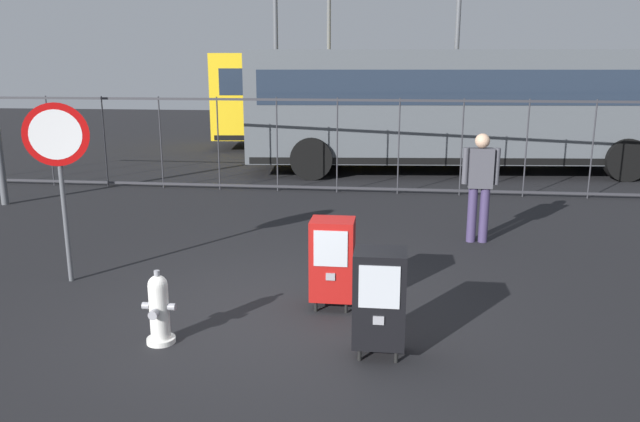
{
  "coord_description": "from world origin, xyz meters",
  "views": [
    {
      "loc": [
        1.19,
        -6.11,
        2.66
      ],
      "look_at": [
        0.3,
        1.2,
        0.9
      ],
      "focal_mm": 34.39,
      "sensor_mm": 36.0,
      "label": 1
    }
  ],
  "objects_px": {
    "street_light_far_left": "(275,22)",
    "street_light_far_right": "(459,8)",
    "newspaper_box_secondary": "(379,298)",
    "street_light_near_left": "(329,31)",
    "pedestrian": "(480,181)",
    "bus_far": "(377,95)",
    "bus_near": "(460,104)",
    "newspaper_box_primary": "(332,259)",
    "fire_hydrant": "(159,309)",
    "stop_sign": "(58,155)"
  },
  "relations": [
    {
      "from": "newspaper_box_secondary",
      "to": "fire_hydrant",
      "type": "bearing_deg",
      "value": 179.94
    },
    {
      "from": "fire_hydrant",
      "to": "newspaper_box_primary",
      "type": "height_order",
      "value": "newspaper_box_primary"
    },
    {
      "from": "newspaper_box_secondary",
      "to": "street_light_near_left",
      "type": "bearing_deg",
      "value": 97.79
    },
    {
      "from": "newspaper_box_primary",
      "to": "bus_far",
      "type": "height_order",
      "value": "bus_far"
    },
    {
      "from": "newspaper_box_primary",
      "to": "newspaper_box_secondary",
      "type": "bearing_deg",
      "value": -63.58
    },
    {
      "from": "pedestrian",
      "to": "street_light_far_left",
      "type": "distance_m",
      "value": 10.76
    },
    {
      "from": "pedestrian",
      "to": "bus_near",
      "type": "height_order",
      "value": "bus_near"
    },
    {
      "from": "newspaper_box_primary",
      "to": "fire_hydrant",
      "type": "bearing_deg",
      "value": -145.2
    },
    {
      "from": "newspaper_box_secondary",
      "to": "street_light_far_right",
      "type": "relative_size",
      "value": 0.14
    },
    {
      "from": "newspaper_box_secondary",
      "to": "pedestrian",
      "type": "xyz_separation_m",
      "value": [
        1.4,
        3.99,
        0.38
      ]
    },
    {
      "from": "street_light_near_left",
      "to": "street_light_far_right",
      "type": "distance_m",
      "value": 5.03
    },
    {
      "from": "bus_far",
      "to": "street_light_near_left",
      "type": "height_order",
      "value": "street_light_near_left"
    },
    {
      "from": "bus_far",
      "to": "newspaper_box_primary",
      "type": "bearing_deg",
      "value": -96.94
    },
    {
      "from": "newspaper_box_secondary",
      "to": "pedestrian",
      "type": "distance_m",
      "value": 4.24
    },
    {
      "from": "stop_sign",
      "to": "bus_near",
      "type": "bearing_deg",
      "value": 57.75
    },
    {
      "from": "bus_far",
      "to": "street_light_far_right",
      "type": "height_order",
      "value": "street_light_far_right"
    },
    {
      "from": "newspaper_box_secondary",
      "to": "bus_near",
      "type": "distance_m",
      "value": 10.66
    },
    {
      "from": "fire_hydrant",
      "to": "newspaper_box_secondary",
      "type": "distance_m",
      "value": 2.14
    },
    {
      "from": "pedestrian",
      "to": "street_light_near_left",
      "type": "height_order",
      "value": "street_light_near_left"
    },
    {
      "from": "pedestrian",
      "to": "street_light_far_right",
      "type": "xyz_separation_m",
      "value": [
        0.4,
        9.19,
        3.28
      ]
    },
    {
      "from": "street_light_far_right",
      "to": "newspaper_box_secondary",
      "type": "bearing_deg",
      "value": -97.8
    },
    {
      "from": "bus_near",
      "to": "street_light_far_right",
      "type": "xyz_separation_m",
      "value": [
        0.1,
        2.71,
        2.52
      ]
    },
    {
      "from": "newspaper_box_secondary",
      "to": "bus_near",
      "type": "bearing_deg",
      "value": 80.75
    },
    {
      "from": "stop_sign",
      "to": "street_light_far_right",
      "type": "bearing_deg",
      "value": 63.79
    },
    {
      "from": "fire_hydrant",
      "to": "street_light_near_left",
      "type": "xyz_separation_m",
      "value": [
        -0.08,
        16.17,
        3.41
      ]
    },
    {
      "from": "newspaper_box_secondary",
      "to": "bus_far",
      "type": "relative_size",
      "value": 0.1
    },
    {
      "from": "newspaper_box_secondary",
      "to": "street_light_far_left",
      "type": "distance_m",
      "value": 13.97
    },
    {
      "from": "fire_hydrant",
      "to": "street_light_far_left",
      "type": "distance_m",
      "value": 13.65
    },
    {
      "from": "newspaper_box_secondary",
      "to": "bus_near",
      "type": "xyz_separation_m",
      "value": [
        1.7,
        10.47,
        1.14
      ]
    },
    {
      "from": "bus_near",
      "to": "street_light_far_right",
      "type": "bearing_deg",
      "value": 82.48
    },
    {
      "from": "stop_sign",
      "to": "street_light_far_left",
      "type": "height_order",
      "value": "street_light_far_left"
    },
    {
      "from": "bus_far",
      "to": "street_light_far_left",
      "type": "relative_size",
      "value": 1.61
    },
    {
      "from": "newspaper_box_primary",
      "to": "street_light_far_right",
      "type": "distance_m",
      "value": 12.84
    },
    {
      "from": "street_light_far_left",
      "to": "street_light_far_right",
      "type": "distance_m",
      "value": 5.28
    },
    {
      "from": "fire_hydrant",
      "to": "stop_sign",
      "type": "bearing_deg",
      "value": 138.93
    },
    {
      "from": "pedestrian",
      "to": "bus_near",
      "type": "xyz_separation_m",
      "value": [
        0.3,
        6.48,
        0.76
      ]
    },
    {
      "from": "stop_sign",
      "to": "newspaper_box_secondary",
      "type": "bearing_deg",
      "value": -21.71
    },
    {
      "from": "newspaper_box_primary",
      "to": "street_light_far_right",
      "type": "relative_size",
      "value": 0.14
    },
    {
      "from": "newspaper_box_secondary",
      "to": "street_light_far_right",
      "type": "distance_m",
      "value": 13.8
    },
    {
      "from": "pedestrian",
      "to": "bus_near",
      "type": "relative_size",
      "value": 0.16
    },
    {
      "from": "newspaper_box_primary",
      "to": "street_light_far_left",
      "type": "height_order",
      "value": "street_light_far_left"
    },
    {
      "from": "stop_sign",
      "to": "bus_near",
      "type": "relative_size",
      "value": 0.21
    },
    {
      "from": "bus_near",
      "to": "street_light_near_left",
      "type": "height_order",
      "value": "street_light_near_left"
    },
    {
      "from": "newspaper_box_secondary",
      "to": "street_light_near_left",
      "type": "relative_size",
      "value": 0.16
    },
    {
      "from": "street_light_far_left",
      "to": "street_light_far_right",
      "type": "height_order",
      "value": "street_light_far_right"
    },
    {
      "from": "newspaper_box_secondary",
      "to": "street_light_near_left",
      "type": "distance_m",
      "value": 16.63
    },
    {
      "from": "bus_far",
      "to": "street_light_far_right",
      "type": "relative_size",
      "value": 1.46
    },
    {
      "from": "stop_sign",
      "to": "bus_far",
      "type": "height_order",
      "value": "bus_far"
    },
    {
      "from": "stop_sign",
      "to": "street_light_far_left",
      "type": "xyz_separation_m",
      "value": [
        0.46,
        11.57,
        2.27
      ]
    },
    {
      "from": "bus_near",
      "to": "street_light_far_right",
      "type": "distance_m",
      "value": 3.71
    }
  ]
}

